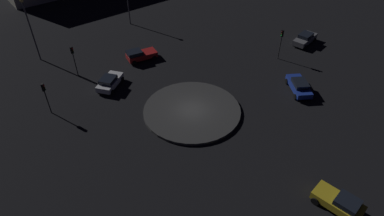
% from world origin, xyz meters
% --- Properties ---
extents(ground_plane, '(119.49, 119.49, 0.00)m').
position_xyz_m(ground_plane, '(0.00, 0.00, 0.00)').
color(ground_plane, black).
extents(roundabout_island, '(10.85, 10.85, 0.32)m').
position_xyz_m(roundabout_island, '(0.00, 0.00, 0.16)').
color(roundabout_island, '#383838').
rests_on(roundabout_island, ground_plane).
extents(car_yellow, '(2.29, 4.09, 1.53)m').
position_xyz_m(car_yellow, '(-1.80, -17.28, 0.79)').
color(car_yellow, gold).
rests_on(car_yellow, ground_plane).
extents(car_red, '(4.44, 3.26, 1.51)m').
position_xyz_m(car_red, '(4.02, 12.74, 0.78)').
color(car_red, red).
rests_on(car_red, ground_plane).
extents(car_grey, '(4.54, 2.03, 1.56)m').
position_xyz_m(car_grey, '(23.03, -2.38, 0.80)').
color(car_grey, slate).
rests_on(car_grey, ground_plane).
extents(car_blue, '(4.42, 4.47, 1.45)m').
position_xyz_m(car_blue, '(11.31, -7.23, 0.76)').
color(car_blue, '#1E38A5').
rests_on(car_blue, ground_plane).
extents(car_white, '(4.39, 3.34, 1.48)m').
position_xyz_m(car_white, '(-2.85, 10.74, 0.76)').
color(car_white, white).
rests_on(car_white, ground_plane).
extents(traffic_light_east, '(0.37, 0.32, 4.27)m').
position_xyz_m(traffic_light_east, '(16.51, -1.59, 3.03)').
color(traffic_light_east, '#2D2D2D').
rests_on(traffic_light_east, ground_plane).
extents(traffic_light_north, '(0.34, 0.38, 4.09)m').
position_xyz_m(traffic_light_north, '(-3.88, 15.98, 2.91)').
color(traffic_light_north, '#2D2D2D').
rests_on(traffic_light_north, ground_plane).
extents(traffic_light_northwest, '(0.38, 0.39, 3.90)m').
position_xyz_m(traffic_light_northwest, '(-10.28, 11.79, 2.78)').
color(traffic_light_northwest, '#2D2D2D').
rests_on(traffic_light_northwest, ground_plane).
extents(streetlamp_north, '(0.46, 0.46, 8.56)m').
position_xyz_m(streetlamp_north, '(-4.92, 23.28, 5.21)').
color(streetlamp_north, '#4C4C51').
rests_on(streetlamp_north, ground_plane).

